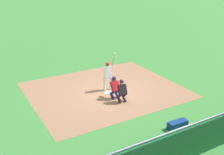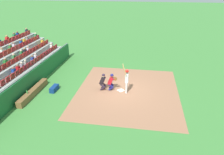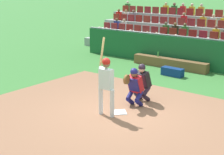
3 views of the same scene
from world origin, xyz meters
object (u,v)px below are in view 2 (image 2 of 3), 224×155
equipment_duffel_bag (54,88)px  water_bottle_on_bench (27,92)px  home_plate_marker (121,90)px  dugout_bench (33,92)px  batter_at_plate (127,78)px  home_plate_umpire (103,81)px  catcher_crouching (111,81)px

equipment_duffel_bag → water_bottle_on_bench: bearing=-38.8°
home_plate_marker → dugout_bench: (1.62, -6.05, 0.20)m
home_plate_marker → batter_at_plate: batter_at_plate is taller
home_plate_marker → batter_at_plate: (0.16, 0.41, 1.07)m
home_plate_umpire → catcher_crouching: bearing=98.3°
home_plate_marker → home_plate_umpire: size_ratio=0.34×
home_plate_umpire → batter_at_plate: bearing=86.0°
dugout_bench → water_bottle_on_bench: bearing=-5.0°
dugout_bench → home_plate_umpire: bearing=108.5°
catcher_crouching → water_bottle_on_bench: 5.87m
water_bottle_on_bench → home_plate_marker: bearing=110.5°
batter_at_plate → water_bottle_on_bench: (2.12, -6.53, -0.54)m
batter_at_plate → catcher_crouching: (-0.21, -1.14, -0.37)m
home_plate_marker → catcher_crouching: (-0.05, -0.73, 0.70)m
dugout_bench → equipment_duffel_bag: 1.46m
home_plate_marker → water_bottle_on_bench: bearing=-69.5°
catcher_crouching → equipment_duffel_bag: bearing=-78.3°
home_plate_marker → water_bottle_on_bench: size_ratio=1.94×
home_plate_marker → home_plate_umpire: 1.51m
home_plate_umpire → water_bottle_on_bench: bearing=-64.9°
catcher_crouching → batter_at_plate: bearing=79.4°
batter_at_plate → dugout_bench: bearing=-77.3°
home_plate_umpire → home_plate_marker: bearing=91.7°
home_plate_umpire → water_bottle_on_bench: home_plate_umpire is taller
catcher_crouching → water_bottle_on_bench: size_ratio=5.71×
batter_at_plate → catcher_crouching: 1.22m
home_plate_umpire → dugout_bench: 5.00m
catcher_crouching → dugout_bench: (1.67, -5.33, -0.50)m
home_plate_marker → water_bottle_on_bench: water_bottle_on_bench is taller
home_plate_umpire → water_bottle_on_bench: (2.24, -4.77, -0.15)m
catcher_crouching → water_bottle_on_bench: bearing=-66.6°
water_bottle_on_bench → equipment_duffel_bag: water_bottle_on_bench is taller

